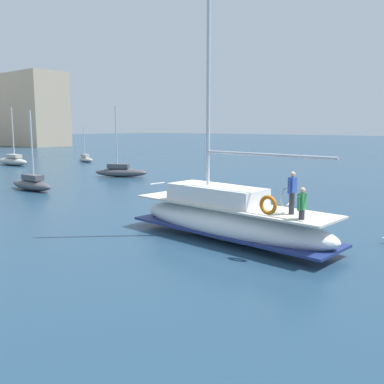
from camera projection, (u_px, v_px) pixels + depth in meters
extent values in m
plane|color=navy|center=(219.00, 228.00, 19.87)|extent=(400.00, 400.00, 0.00)
ellipsoid|color=white|center=(229.00, 223.00, 17.74)|extent=(3.06, 9.74, 1.40)
cube|color=navy|center=(229.00, 230.00, 17.79)|extent=(3.07, 9.55, 0.10)
cube|color=beige|center=(229.00, 205.00, 17.62)|extent=(2.83, 9.25, 0.08)
cube|color=white|center=(216.00, 194.00, 18.05)|extent=(1.97, 4.43, 0.70)
cylinder|color=silver|center=(208.00, 56.00, 17.51)|extent=(0.16, 0.16, 12.06)
cylinder|color=#B7B7BC|center=(265.00, 155.00, 16.15)|extent=(0.52, 5.75, 0.12)
cylinder|color=silver|center=(157.00, 183.00, 20.54)|extent=(0.90, 0.12, 0.06)
torus|color=orange|center=(268.00, 205.00, 14.91)|extent=(0.19, 0.71, 0.70)
cylinder|color=#33333D|center=(292.00, 203.00, 15.60)|extent=(0.20, 0.20, 0.80)
cube|color=#3351AD|center=(292.00, 185.00, 15.50)|extent=(0.33, 0.22, 0.56)
sphere|color=beige|center=(293.00, 174.00, 15.44)|extent=(0.20, 0.20, 0.20)
cylinder|color=#3351AD|center=(289.00, 187.00, 15.35)|extent=(0.09, 0.09, 0.50)
cylinder|color=#3351AD|center=(295.00, 186.00, 15.66)|extent=(0.09, 0.09, 0.50)
cylinder|color=#33333D|center=(302.00, 215.00, 14.75)|extent=(0.20, 0.20, 0.35)
cube|color=#338C4C|center=(302.00, 202.00, 14.68)|extent=(0.33, 0.22, 0.56)
sphere|color=beige|center=(303.00, 190.00, 14.62)|extent=(0.20, 0.20, 0.20)
cylinder|color=#338C4C|center=(299.00, 204.00, 14.53)|extent=(0.09, 0.09, 0.50)
cylinder|color=#338C4C|center=(305.00, 202.00, 14.85)|extent=(0.09, 0.09, 0.50)
torus|color=silver|center=(286.00, 197.00, 15.73)|extent=(0.76, 0.11, 0.76)
ellipsoid|color=#4C4C51|center=(121.00, 173.00, 39.68)|extent=(3.54, 4.80, 0.80)
cube|color=#4C4C51|center=(118.00, 166.00, 39.62)|extent=(1.66, 2.07, 0.40)
cylinder|color=silver|center=(116.00, 137.00, 39.24)|extent=(0.13, 0.13, 5.67)
ellipsoid|color=#B7B2A8|center=(86.00, 160.00, 56.08)|extent=(1.63, 3.91, 0.62)
cube|color=#B7B2A8|center=(85.00, 156.00, 56.15)|extent=(0.87, 1.61, 0.40)
cylinder|color=silver|center=(84.00, 142.00, 55.95)|extent=(0.11, 0.11, 3.98)
ellipsoid|color=#B7B2A8|center=(13.00, 161.00, 51.25)|extent=(1.58, 5.75, 0.92)
cube|color=#B7B2A8|center=(14.00, 156.00, 50.98)|extent=(0.97, 2.31, 0.40)
cylinder|color=silver|center=(13.00, 133.00, 50.48)|extent=(0.14, 0.14, 5.88)
ellipsoid|color=#4C4C51|center=(31.00, 185.00, 31.40)|extent=(1.18, 4.73, 0.76)
cube|color=#4C4C51|center=(33.00, 177.00, 31.16)|extent=(0.75, 1.89, 0.40)
cylinder|color=silver|center=(32.00, 146.00, 30.74)|extent=(0.12, 0.12, 4.99)
cube|color=#C6AD8E|center=(32.00, 110.00, 100.73)|extent=(9.04, 17.83, 16.78)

